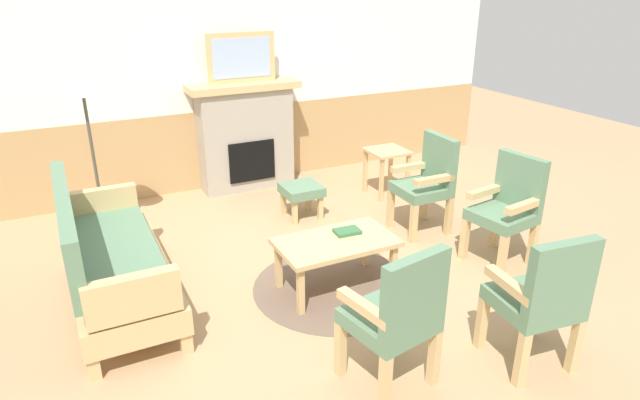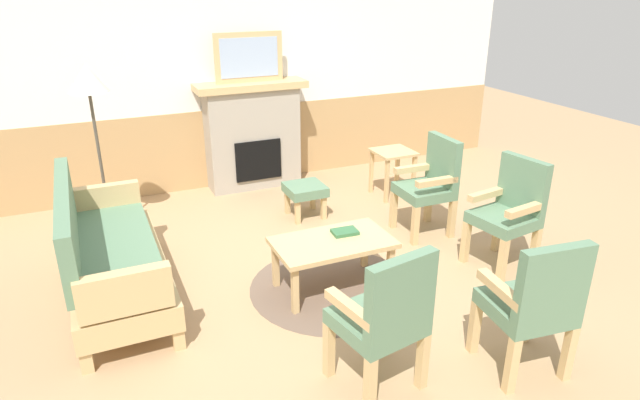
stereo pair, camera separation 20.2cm
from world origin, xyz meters
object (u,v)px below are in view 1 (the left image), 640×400
Objects in this scene: coffee_table at (336,246)px; armchair_near_fireplace at (508,205)px; footstool at (302,192)px; floor_lamp_by_couch at (83,92)px; armchair_by_window_left at (427,180)px; side_table at (387,159)px; book_on_table at (347,231)px; armchair_front_center at (542,296)px; fireplace at (246,135)px; framed_picture at (241,58)px; couch at (110,260)px; armchair_front_left at (398,313)px.

armchair_near_fireplace is (1.60, -0.25, 0.15)m from coffee_table.
floor_lamp_by_couch is (-1.96, 0.43, 1.17)m from footstool.
footstool is 1.33m from armchair_by_window_left.
side_table reaches higher than footstool.
armchair_front_center reaches higher than book_on_table.
armchair_near_fireplace and armchair_front_center have the same top height.
fireplace is at bearing 86.78° from coffee_table.
footstool is 0.41× the size of armchair_near_fireplace.
book_on_table is 1.40m from footstool.
couch is (-1.82, -2.03, -1.16)m from framed_picture.
floor_lamp_by_couch is (0.07, 1.33, 1.05)m from couch.
fireplace is 3.80m from armchair_front_left.
fireplace is 1.33× the size of armchair_front_left.
book_on_table reaches higher than coffee_table.
fireplace is 0.77× the size of floor_lamp_by_couch.
framed_picture is 3.34m from armchair_near_fireplace.
armchair_near_fireplace is 0.58× the size of floor_lamp_by_couch.
framed_picture is 2.00× the size of footstool.
couch is at bearing 165.23° from book_on_table.
armchair_near_fireplace is at bearing -12.44° from book_on_table.
framed_picture reaches higher than armchair_front_center.
fireplace reaches higher than coffee_table.
framed_picture is 0.83× the size of coffee_table.
coffee_table is 0.98× the size of armchair_front_center.
book_on_table is 1.49m from armchair_near_fireplace.
couch is 1.88× the size of coffee_table.
framed_picture reaches higher than fireplace.
armchair_by_window_left is at bearing 106.31° from armchair_near_fireplace.
armchair_front_center is (-0.89, -1.21, 0.00)m from armchair_near_fireplace.
armchair_near_fireplace reaches higher than footstool.
couch is 3.37m from side_table.
framed_picture reaches higher than footstool.
footstool is 0.73× the size of side_table.
coffee_table is 1.50m from footstool.
side_table is at bearing 7.38° from footstool.
armchair_by_window_left reaches higher than footstool.
footstool is 2.94m from armchair_front_center.
floor_lamp_by_couch is (-1.75, -0.70, -0.11)m from framed_picture.
fireplace is at bearing 21.73° from floor_lamp_by_couch.
framed_picture reaches higher than coffee_table.
fireplace is 2.32m from armchair_by_window_left.
book_on_table is at bearing -14.77° from couch.
floor_lamp_by_couch is at bearing 174.89° from side_table.
armchair_near_fireplace is at bearing 27.75° from armchair_front_left.
armchair_front_center is at bearing -40.19° from couch.
footstool is (0.36, 1.45, -0.10)m from coffee_table.
floor_lamp_by_couch is at bearing 156.57° from armchair_by_window_left.
coffee_table is (-0.15, -2.58, -0.27)m from fireplace.
armchair_near_fireplace is at bearing -87.77° from side_table.
framed_picture is at bearing 84.44° from armchair_front_left.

